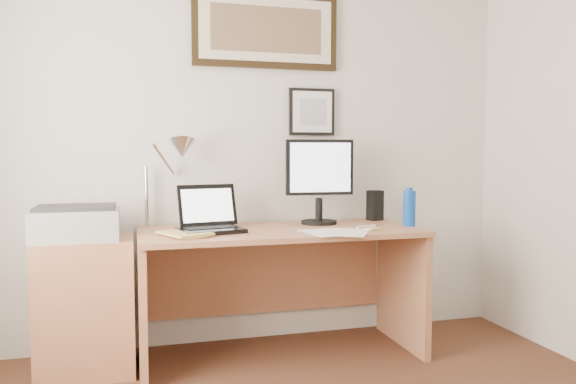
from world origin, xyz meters
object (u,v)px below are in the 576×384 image
object	(u,v)px
side_cabinet	(86,306)
printer	(76,223)
laptop	(210,221)
water_bottle	(409,208)
lcd_monitor	(320,177)
desk	(277,266)
book	(168,236)

from	to	relation	value
side_cabinet	printer	size ratio (longest dim) A/B	1.66
laptop	side_cabinet	bearing A→B (deg)	176.34
side_cabinet	laptop	size ratio (longest dim) A/B	1.90
side_cabinet	laptop	xyz separation A→B (m)	(0.66, -0.04, 0.44)
water_bottle	printer	xyz separation A→B (m)	(-1.89, 0.12, -0.04)
water_bottle	side_cabinet	bearing A→B (deg)	176.10
lcd_monitor	printer	size ratio (longest dim) A/B	1.18
laptop	lcd_monitor	size ratio (longest dim) A/B	0.74
side_cabinet	desk	size ratio (longest dim) A/B	0.46
water_bottle	lcd_monitor	world-z (taller)	lcd_monitor
side_cabinet	water_bottle	size ratio (longest dim) A/B	3.45
desk	printer	size ratio (longest dim) A/B	3.64
water_bottle	laptop	size ratio (longest dim) A/B	0.55
book	laptop	distance (m)	0.30
laptop	water_bottle	bearing A→B (deg)	-4.04
laptop	lcd_monitor	xyz separation A→B (m)	(0.70, 0.15, 0.23)
water_bottle	laptop	distance (m)	1.19
desk	side_cabinet	bearing A→B (deg)	-178.11
side_cabinet	lcd_monitor	bearing A→B (deg)	4.43
water_bottle	book	xyz separation A→B (m)	(-1.43, -0.09, -0.10)
side_cabinet	printer	bearing A→B (deg)	-171.15
desk	laptop	size ratio (longest dim) A/B	4.18
lcd_monitor	printer	bearing A→B (deg)	-175.44
book	water_bottle	bearing A→B (deg)	3.70
lcd_monitor	printer	distance (m)	1.42
printer	desk	bearing A→B (deg)	2.14
side_cabinet	desk	xyz separation A→B (m)	(1.07, 0.04, 0.15)
water_bottle	book	distance (m)	1.43
water_bottle	lcd_monitor	size ratio (longest dim) A/B	0.41
side_cabinet	book	size ratio (longest dim) A/B	2.64
desk	lcd_monitor	size ratio (longest dim) A/B	3.08
book	desk	bearing A→B (deg)	21.36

